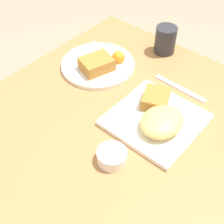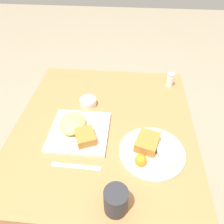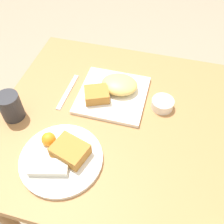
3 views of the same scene
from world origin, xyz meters
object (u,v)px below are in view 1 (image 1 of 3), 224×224
(plate_oval_far, at_px, (98,63))
(coffee_mug, at_px, (165,40))
(sauce_ramekin, at_px, (112,156))
(plate_square_near, at_px, (158,118))
(butter_knife, at_px, (180,88))

(plate_oval_far, relative_size, coffee_mug, 2.59)
(plate_oval_far, height_order, coffee_mug, coffee_mug)
(plate_oval_far, relative_size, sauce_ramekin, 3.25)
(plate_square_near, distance_m, butter_knife, 0.17)
(sauce_ramekin, relative_size, butter_knife, 0.42)
(butter_knife, relative_size, coffee_mug, 1.91)
(plate_oval_far, height_order, butter_knife, plate_oval_far)
(sauce_ramekin, height_order, coffee_mug, coffee_mug)
(plate_square_near, relative_size, butter_knife, 1.31)
(plate_oval_far, relative_size, butter_knife, 1.36)
(sauce_ramekin, xyz_separation_m, butter_knife, (0.34, 0.02, -0.02))
(plate_square_near, distance_m, coffee_mug, 0.35)
(plate_oval_far, xyz_separation_m, butter_knife, (0.09, -0.27, -0.01))
(butter_knife, bearing_deg, plate_oval_far, 18.90)
(plate_square_near, xyz_separation_m, sauce_ramekin, (-0.18, 0.01, -0.00))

